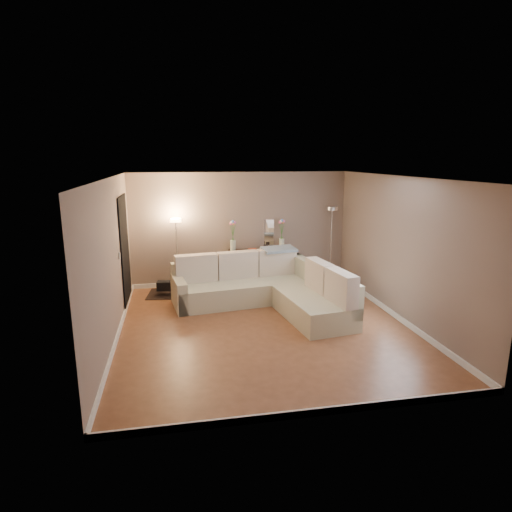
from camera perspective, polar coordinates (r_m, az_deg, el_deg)
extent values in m
cube|color=brown|center=(7.66, 1.13, -9.42)|extent=(5.00, 5.50, 0.01)
cube|color=white|center=(7.09, 1.22, 10.48)|extent=(5.00, 5.50, 0.01)
cube|color=gray|center=(9.93, -2.11, 3.63)|extent=(5.00, 0.02, 2.60)
cube|color=gray|center=(4.70, 8.16, -7.23)|extent=(5.00, 0.02, 2.60)
cube|color=gray|center=(7.19, -18.80, -0.69)|extent=(0.02, 5.50, 2.60)
cube|color=gray|center=(8.15, 18.72, 0.87)|extent=(0.02, 5.50, 2.60)
cube|color=white|center=(10.19, -2.03, -3.35)|extent=(5.00, 0.03, 0.10)
cube|color=white|center=(5.29, 7.60, -19.96)|extent=(5.00, 0.03, 0.10)
cube|color=white|center=(7.57, -17.91, -9.92)|extent=(0.03, 5.50, 0.10)
cube|color=white|center=(8.47, 17.96, -7.43)|extent=(0.03, 5.50, 0.10)
cube|color=black|center=(8.88, -17.06, 0.61)|extent=(0.02, 1.20, 2.20)
cube|color=white|center=(8.03, -17.73, 0.03)|extent=(0.02, 0.08, 0.12)
cube|color=beige|center=(8.87, -1.63, -4.70)|extent=(2.95, 1.37, 0.44)
cube|color=beige|center=(9.14, -2.35, -2.18)|extent=(2.84, 0.61, 0.61)
cube|color=beige|center=(8.57, -10.21, -4.94)|extent=(0.33, 1.00, 0.61)
cube|color=beige|center=(8.00, 7.71, -6.83)|extent=(1.22, 1.87, 0.44)
cube|color=beige|center=(8.49, 8.62, -3.52)|extent=(0.60, 2.73, 0.61)
cube|color=beige|center=(8.77, -7.97, -1.63)|extent=(0.88, 0.36, 0.57)
cube|color=beige|center=(8.96, -2.48, -1.19)|extent=(0.88, 0.36, 0.57)
cube|color=beige|center=(9.24, 2.73, -0.76)|extent=(0.88, 0.36, 0.57)
cube|color=beige|center=(8.24, 8.44, -2.60)|extent=(0.35, 0.81, 0.57)
cube|color=beige|center=(7.55, 11.27, -4.16)|extent=(0.35, 0.81, 0.57)
cube|color=#7F92A3|center=(9.20, 3.07, 0.91)|extent=(0.79, 0.55, 0.10)
cube|color=black|center=(9.94, 0.22, 0.77)|extent=(1.36, 0.38, 0.04)
cube|color=black|center=(9.81, -3.23, -1.92)|extent=(0.05, 0.05, 0.79)
cube|color=black|center=(10.09, -3.42, -1.50)|extent=(0.05, 0.05, 0.79)
cube|color=black|center=(10.02, 3.88, -1.60)|extent=(0.05, 0.05, 0.79)
cube|color=black|center=(10.29, 3.49, -1.20)|extent=(0.05, 0.05, 0.79)
cube|color=black|center=(10.09, 0.21, -2.69)|extent=(1.27, 0.35, 0.03)
cube|color=#BF3333|center=(9.98, -2.94, -2.21)|extent=(0.03, 0.17, 0.20)
cube|color=#3359A5|center=(9.98, -2.69, -2.14)|extent=(0.04, 0.17, 0.22)
cube|color=gold|center=(9.98, -2.42, -2.07)|extent=(0.05, 0.17, 0.24)
cube|color=#3F7F4C|center=(10.00, -2.10, -2.17)|extent=(0.05, 0.17, 0.20)
cube|color=#994C99|center=(10.00, -1.82, -2.10)|extent=(0.03, 0.17, 0.22)
cube|color=orange|center=(10.00, -1.58, -2.03)|extent=(0.04, 0.17, 0.24)
cube|color=#262626|center=(10.01, -1.30, -2.14)|extent=(0.05, 0.17, 0.20)
cube|color=#4C99B2|center=(10.02, -0.99, -2.06)|extent=(0.05, 0.17, 0.22)
cube|color=#B2A58C|center=(10.02, -0.72, -1.99)|extent=(0.03, 0.17, 0.24)
cube|color=brown|center=(10.04, -0.48, -2.10)|extent=(0.04, 0.17, 0.20)
cube|color=navy|center=(10.04, -0.20, -2.03)|extent=(0.05, 0.17, 0.22)
cube|color=gold|center=(10.05, 0.11, -1.96)|extent=(0.05, 0.17, 0.24)
cube|color=black|center=(10.03, 0.03, 3.17)|extent=(0.96, 0.05, 0.75)
cube|color=white|center=(10.01, 0.05, 3.15)|extent=(0.83, 0.02, 0.62)
cube|color=#CB4623|center=(9.88, -0.48, 0.86)|extent=(0.19, 0.13, 0.04)
cube|color=black|center=(9.90, 1.32, 1.17)|extent=(0.10, 0.02, 0.14)
cube|color=black|center=(9.93, 2.03, 1.13)|extent=(0.08, 0.02, 0.11)
cylinder|color=silver|center=(9.82, -3.08, 1.40)|extent=(0.13, 0.13, 0.25)
cylinder|color=#38722D|center=(9.77, -3.21, 3.07)|extent=(0.10, 0.01, 0.43)
sphere|color=#E5598C|center=(9.73, -3.36, 4.33)|extent=(0.07, 0.07, 0.07)
cylinder|color=#38722D|center=(9.77, -3.16, 3.13)|extent=(0.06, 0.01, 0.46)
sphere|color=white|center=(9.73, -3.24, 4.45)|extent=(0.07, 0.07, 0.07)
cylinder|color=#38722D|center=(9.77, -3.11, 3.19)|extent=(0.01, 0.01, 0.48)
sphere|color=#598CE5|center=(9.73, -3.12, 4.58)|extent=(0.07, 0.07, 0.07)
cylinder|color=#38722D|center=(9.77, -3.05, 3.07)|extent=(0.06, 0.01, 0.44)
sphere|color=#E58C4C|center=(9.74, -3.00, 4.34)|extent=(0.07, 0.07, 0.07)
cylinder|color=#38722D|center=(9.77, -3.00, 3.13)|extent=(0.11, 0.01, 0.45)
sphere|color=#D866B2|center=(9.74, -2.88, 4.46)|extent=(0.07, 0.07, 0.07)
cylinder|color=silver|center=(10.02, 3.43, 1.62)|extent=(0.13, 0.13, 0.25)
cylinder|color=#38722D|center=(9.96, 3.35, 3.26)|extent=(0.10, 0.01, 0.43)
sphere|color=#E5598C|center=(9.92, 3.24, 4.50)|extent=(0.07, 0.07, 0.07)
cylinder|color=#38722D|center=(9.96, 3.40, 3.32)|extent=(0.06, 0.01, 0.46)
sphere|color=white|center=(9.93, 3.35, 4.62)|extent=(0.07, 0.07, 0.07)
cylinder|color=#38722D|center=(9.96, 3.45, 3.38)|extent=(0.01, 0.01, 0.48)
sphere|color=#598CE5|center=(9.93, 3.47, 4.74)|extent=(0.07, 0.07, 0.07)
cylinder|color=#38722D|center=(9.97, 3.50, 3.27)|extent=(0.06, 0.01, 0.44)
sphere|color=#E58C4C|center=(9.94, 3.58, 4.51)|extent=(0.07, 0.07, 0.07)
cylinder|color=#38722D|center=(9.97, 3.55, 3.33)|extent=(0.11, 0.01, 0.45)
sphere|color=#D866B2|center=(9.94, 3.69, 4.63)|extent=(0.07, 0.07, 0.07)
cylinder|color=silver|center=(9.84, -10.28, -4.37)|extent=(0.24, 0.24, 0.03)
cylinder|color=silver|center=(9.64, -10.47, 0.01)|extent=(0.03, 0.03, 1.54)
cylinder|color=#FFBF72|center=(9.50, -10.67, 4.73)|extent=(0.26, 0.26, 0.07)
cylinder|color=silver|center=(10.46, 9.76, -3.29)|extent=(0.29, 0.29, 0.03)
cylinder|color=silver|center=(10.26, 9.94, 1.31)|extent=(0.03, 0.03, 1.72)
cylinder|color=silver|center=(10.12, 10.14, 6.26)|extent=(0.32, 0.32, 0.08)
cube|color=black|center=(9.57, -11.03, -4.95)|extent=(1.15, 0.92, 0.01)
cube|color=black|center=(9.46, -12.15, -3.88)|extent=(0.32, 0.25, 0.19)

